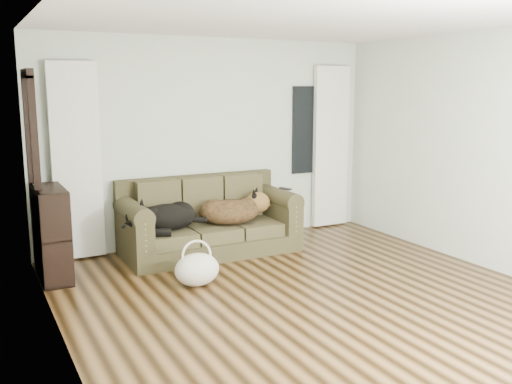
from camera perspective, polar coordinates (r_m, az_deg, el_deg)
name	(u,v)px	position (r m, az deg, el deg)	size (l,w,h in m)	color
floor	(317,302)	(5.49, 6.12, -10.87)	(5.00, 5.00, 0.00)	black
ceiling	(323,15)	(5.15, 6.71, 17.21)	(5.00, 5.00, 0.00)	white
wall_back	(211,142)	(7.35, -4.51, 5.05)	(4.50, 0.04, 2.60)	silver
wall_left	(59,184)	(4.34, -19.13, 0.74)	(0.04, 5.00, 2.60)	silver
wall_right	(494,152)	(6.67, 22.73, 3.72)	(0.04, 5.00, 2.60)	silver
curtain_left	(76,162)	(6.81, -17.52, 2.90)	(0.55, 0.08, 2.25)	white
curtain_right	(331,147)	(8.17, 7.47, 4.48)	(0.55, 0.08, 2.25)	white
window_pane	(308,130)	(7.99, 5.23, 6.20)	(0.50, 0.03, 1.20)	black
door_casing	(34,178)	(6.40, -21.29, 1.30)	(0.07, 0.60, 2.10)	black
sofa	(210,216)	(6.91, -4.64, -2.44)	(2.08, 0.90, 0.85)	#322A18
dog_black_lab	(164,219)	(6.69, -9.21, -2.71)	(0.73, 0.51, 0.31)	black
dog_shepherd	(232,212)	(6.95, -2.38, -2.00)	(0.75, 0.53, 0.33)	black
tv_remote	(285,189)	(7.17, 2.96, 0.34)	(0.04, 0.16, 0.02)	black
tote_bag	(197,270)	(5.86, -5.92, -7.80)	(0.46, 0.36, 0.34)	silver
bookshelf	(52,232)	(6.32, -19.76, -3.81)	(0.29, 0.78, 0.97)	black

